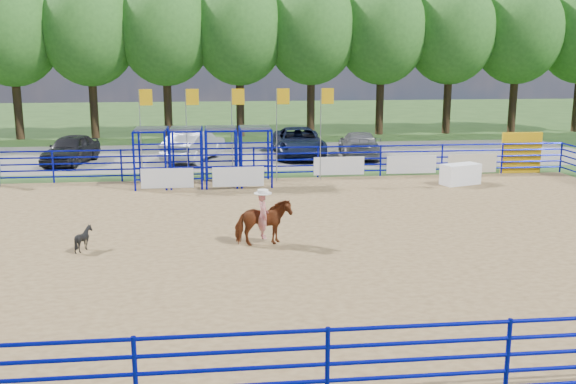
# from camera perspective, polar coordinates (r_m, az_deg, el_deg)

# --- Properties ---
(ground) EXTENTS (120.00, 120.00, 0.00)m
(ground) POSITION_cam_1_polar(r_m,az_deg,el_deg) (20.15, -1.36, -4.25)
(ground) COLOR #365622
(ground) RESTS_ON ground
(arena_dirt) EXTENTS (30.00, 20.00, 0.02)m
(arena_dirt) POSITION_cam_1_polar(r_m,az_deg,el_deg) (20.14, -1.36, -4.23)
(arena_dirt) COLOR #94774A
(arena_dirt) RESTS_ON ground
(gravel_strip) EXTENTS (40.00, 10.00, 0.01)m
(gravel_strip) POSITION_cam_1_polar(r_m,az_deg,el_deg) (36.73, -3.68, 3.24)
(gravel_strip) COLOR gray
(gravel_strip) RESTS_ON ground
(announcer_table) EXTENTS (1.87, 1.32, 0.91)m
(announcer_table) POSITION_cam_1_polar(r_m,az_deg,el_deg) (29.44, 15.08, 1.54)
(announcer_table) COLOR white
(announcer_table) RESTS_ON arena_dirt
(horse_and_rider) EXTENTS (1.75, 0.96, 2.41)m
(horse_and_rider) POSITION_cam_1_polar(r_m,az_deg,el_deg) (19.32, -2.23, -2.34)
(horse_and_rider) COLOR brown
(horse_and_rider) RESTS_ON arena_dirt
(calf) EXTENTS (0.84, 0.80, 0.72)m
(calf) POSITION_cam_1_polar(r_m,az_deg,el_deg) (19.83, -17.71, -3.96)
(calf) COLOR black
(calf) RESTS_ON arena_dirt
(car_a) EXTENTS (2.69, 4.78, 1.53)m
(car_a) POSITION_cam_1_polar(r_m,az_deg,el_deg) (35.77, -18.74, 3.63)
(car_a) COLOR black
(car_a) RESTS_ON gravel_strip
(car_b) EXTENTS (3.49, 5.27, 1.64)m
(car_b) POSITION_cam_1_polar(r_m,az_deg,el_deg) (35.26, -8.34, 4.12)
(car_b) COLOR gray
(car_b) RESTS_ON gravel_strip
(car_c) EXTENTS (2.88, 5.92, 1.62)m
(car_c) POSITION_cam_1_polar(r_m,az_deg,el_deg) (36.18, 0.96, 4.44)
(car_c) COLOR black
(car_c) RESTS_ON gravel_strip
(car_d) EXTENTS (2.61, 5.24, 1.46)m
(car_d) POSITION_cam_1_polar(r_m,az_deg,el_deg) (35.97, 6.34, 4.19)
(car_d) COLOR #5E5E61
(car_d) RESTS_ON gravel_strip
(perimeter_fence) EXTENTS (30.10, 20.10, 1.50)m
(perimeter_fence) POSITION_cam_1_polar(r_m,az_deg,el_deg) (19.95, -1.37, -2.19)
(perimeter_fence) COLOR #070CA1
(perimeter_fence) RESTS_ON ground
(chute_assembly) EXTENTS (19.32, 2.41, 4.20)m
(chute_assembly) POSITION_cam_1_polar(r_m,az_deg,el_deg) (28.44, -6.76, 3.12)
(chute_assembly) COLOR #070CA1
(chute_assembly) RESTS_ON ground
(treeline) EXTENTS (56.40, 6.40, 11.24)m
(treeline) POSITION_cam_1_polar(r_m,az_deg,el_deg) (45.32, -4.38, 14.48)
(treeline) COLOR #3F2B19
(treeline) RESTS_ON ground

